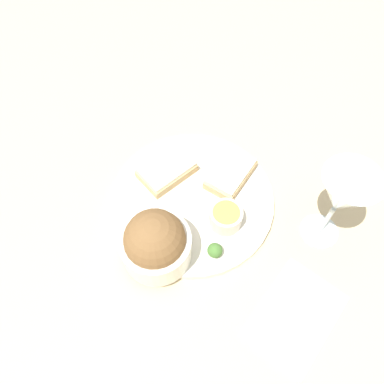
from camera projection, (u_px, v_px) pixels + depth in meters
ground_plane at (192, 201)px, 0.71m from camera, size 4.00×4.00×0.00m
dinner_plate at (192, 199)px, 0.70m from camera, size 0.30×0.30×0.01m
salad_bowl at (155, 243)px, 0.60m from camera, size 0.12×0.12×0.11m
sauce_ramekin at (226, 217)px, 0.65m from camera, size 0.06×0.06×0.04m
cheese_toast_near at (167, 170)px, 0.71m from camera, size 0.11×0.09×0.03m
cheese_toast_far at (231, 174)px, 0.71m from camera, size 0.10×0.07×0.03m
wine_glass at (342, 196)px, 0.57m from camera, size 0.09×0.09×0.17m
garnish at (215, 250)px, 0.63m from camera, size 0.03×0.03×0.03m
napkin at (296, 315)px, 0.60m from camera, size 0.16×0.12×0.01m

